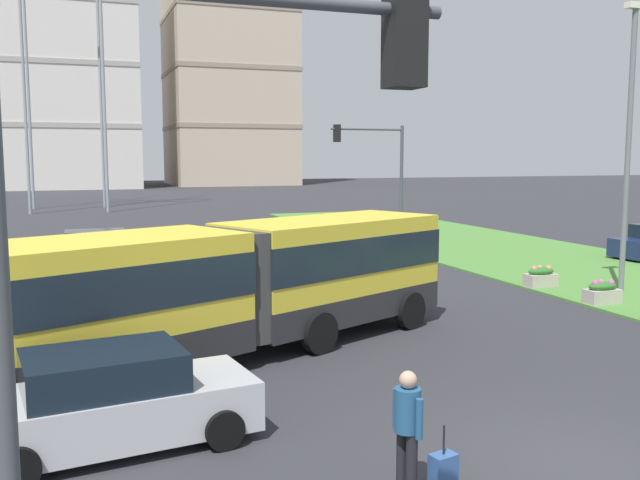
{
  "coord_description": "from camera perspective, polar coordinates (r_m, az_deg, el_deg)",
  "views": [
    {
      "loc": [
        -7.01,
        -8.05,
        4.59
      ],
      "look_at": [
        -0.3,
        10.65,
        2.2
      ],
      "focal_mm": 38.92,
      "sensor_mm": 36.0,
      "label": 1
    }
  ],
  "objects": [
    {
      "name": "ground_plane",
      "position": [
        11.62,
        20.4,
        -16.86
      ],
      "size": [
        260.0,
        260.0,
        0.0
      ],
      "primitive_type": "plane",
      "color": "#2D2D33"
    },
    {
      "name": "articulated_bus",
      "position": [
        16.22,
        -6.34,
        -3.61
      ],
      "size": [
        11.74,
        7.16,
        3.0
      ],
      "color": "yellow",
      "rests_on": "ground"
    },
    {
      "name": "car_grey_wagon",
      "position": [
        30.09,
        -17.73,
        -0.79
      ],
      "size": [
        4.41,
        2.04,
        1.58
      ],
      "color": "slate",
      "rests_on": "ground"
    },
    {
      "name": "car_silver_hatch",
      "position": [
        11.7,
        -16.74,
        -12.58
      ],
      "size": [
        4.6,
        2.48,
        1.58
      ],
      "color": "#B7BABF",
      "rests_on": "ground"
    },
    {
      "name": "pedestrian_crossing",
      "position": [
        9.75,
        7.2,
        -14.77
      ],
      "size": [
        0.36,
        0.57,
        1.74
      ],
      "color": "black",
      "rests_on": "ground"
    },
    {
      "name": "rolling_suitcase",
      "position": [
        10.07,
        10.09,
        -18.39
      ],
      "size": [
        0.41,
        0.32,
        0.97
      ],
      "color": "#335693",
      "rests_on": "ground"
    },
    {
      "name": "flower_planter_3",
      "position": [
        23.18,
        22.2,
        -4.0
      ],
      "size": [
        1.1,
        0.56,
        0.74
      ],
      "color": "#B7AD9E",
      "rests_on": "grass_median"
    },
    {
      "name": "flower_planter_4",
      "position": [
        25.44,
        17.7,
        -2.89
      ],
      "size": [
        1.1,
        0.56,
        0.74
      ],
      "color": "#B7AD9E",
      "rests_on": "grass_median"
    },
    {
      "name": "traffic_light_near_left",
      "position": [
        5.11,
        -13.04,
        0.71
      ],
      "size": [
        3.39,
        0.28,
        5.93
      ],
      "color": "#474C51",
      "rests_on": "ground"
    },
    {
      "name": "traffic_light_far_right",
      "position": [
        33.05,
        4.88,
        6.09
      ],
      "size": [
        3.7,
        0.28,
        6.06
      ],
      "color": "#474C51",
      "rests_on": "ground"
    },
    {
      "name": "streetlight_median",
      "position": [
        25.01,
        24.05,
        7.65
      ],
      "size": [
        0.7,
        0.28,
        9.49
      ],
      "color": "slate",
      "rests_on": "ground"
    },
    {
      "name": "apartment_tower_westcentre",
      "position": [
        111.59,
        -20.85,
        15.07
      ],
      "size": [
        22.03,
        17.49,
        42.67
      ],
      "color": "silver",
      "rests_on": "ground"
    },
    {
      "name": "apartment_tower_centre",
      "position": [
        120.66,
        -7.62,
        17.54
      ],
      "size": [
        19.55,
        19.97,
        54.11
      ],
      "color": "#C6B299",
      "rests_on": "ground"
    },
    {
      "name": "transmission_pylon",
      "position": [
        64.32,
        -20.5,
        17.35
      ],
      "size": [
        9.0,
        6.24,
        30.69
      ],
      "color": "gray",
      "rests_on": "ground"
    }
  ]
}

